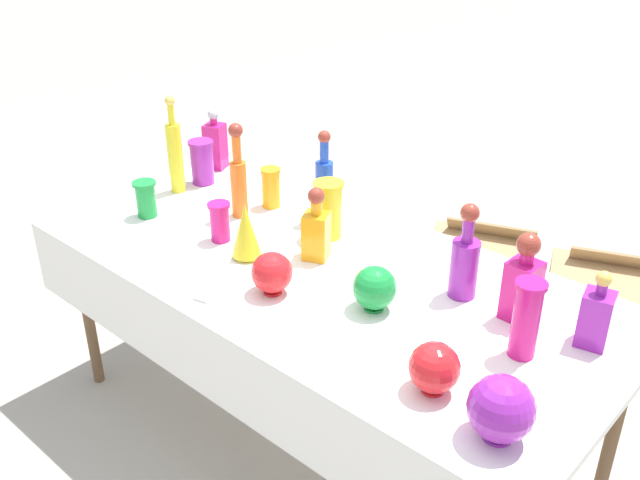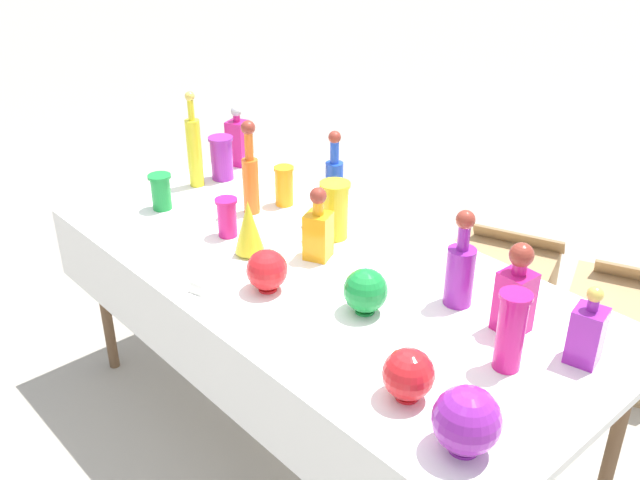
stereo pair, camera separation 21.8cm
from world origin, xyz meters
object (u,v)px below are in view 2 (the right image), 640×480
object	(u,v)px
slender_vase_0	(161,190)
slender_vase_3	(511,329)
tall_bottle_1	(194,148)
round_bowl_2	(408,374)
round_bowl_0	(366,291)
tall_bottle_0	(460,268)
slender_vase_2	(335,209)
square_decanter_1	(238,140)
square_decanter_3	(587,332)
slender_vase_1	(227,216)
fluted_vase_0	(249,227)
tall_bottle_3	(250,174)
slender_vase_5	(284,184)
square_decanter_0	(318,229)
tall_bottle_2	(334,185)
round_bowl_3	(267,270)
square_decanter_2	(516,293)
round_bowl_1	(467,420)
slender_vase_4	(222,157)
cardboard_box_behind_left	(499,280)
cardboard_box_behind_right	(617,332)

from	to	relation	value
slender_vase_0	slender_vase_3	world-z (taller)	slender_vase_3
tall_bottle_1	round_bowl_2	size ratio (longest dim) A/B	2.85
round_bowl_0	round_bowl_2	world-z (taller)	round_bowl_0
round_bowl_2	tall_bottle_0	bearing A→B (deg)	113.34
slender_vase_2	round_bowl_0	bearing A→B (deg)	-32.39
square_decanter_1	square_decanter_3	bearing A→B (deg)	-5.16
round_bowl_0	slender_vase_3	bearing A→B (deg)	11.71
square_decanter_1	slender_vase_1	size ratio (longest dim) A/B	1.86
square_decanter_3	fluted_vase_0	size ratio (longest dim) A/B	1.17
tall_bottle_3	slender_vase_5	world-z (taller)	tall_bottle_3
square_decanter_0	fluted_vase_0	size ratio (longest dim) A/B	1.29
tall_bottle_0	tall_bottle_2	bearing A→B (deg)	170.46
slender_vase_0	slender_vase_3	size ratio (longest dim) A/B	0.61
square_decanter_0	round_bowl_3	size ratio (longest dim) A/B	1.86
tall_bottle_3	square_decanter_2	distance (m)	1.14
tall_bottle_0	tall_bottle_2	xyz separation A→B (m)	(-0.68, 0.11, 0.02)
tall_bottle_1	tall_bottle_3	distance (m)	0.36
slender_vase_3	round_bowl_1	size ratio (longest dim) A/B	1.38
slender_vase_4	slender_vase_2	bearing A→B (deg)	-1.21
slender_vase_0	round_bowl_2	distance (m)	1.40
slender_vase_0	slender_vase_1	xyz separation A→B (m)	(0.36, 0.06, 0.00)
round_bowl_1	round_bowl_0	bearing A→B (deg)	156.81
square_decanter_3	slender_vase_0	size ratio (longest dim) A/B	1.66
slender_vase_0	cardboard_box_behind_left	distance (m)	1.72
tall_bottle_3	square_decanter_0	world-z (taller)	tall_bottle_3
square_decanter_3	cardboard_box_behind_right	size ratio (longest dim) A/B	0.41
tall_bottle_1	tall_bottle_3	size ratio (longest dim) A/B	1.09
tall_bottle_0	slender_vase_1	world-z (taller)	tall_bottle_0
round_bowl_0	cardboard_box_behind_right	size ratio (longest dim) A/B	0.25
tall_bottle_1	square_decanter_2	bearing A→B (deg)	3.50
tall_bottle_1	round_bowl_2	bearing A→B (deg)	-13.43
slender_vase_2	round_bowl_1	xyz separation A→B (m)	(0.98, -0.51, -0.03)
tall_bottle_0	tall_bottle_1	world-z (taller)	tall_bottle_1
round_bowl_2	cardboard_box_behind_right	size ratio (longest dim) A/B	0.25
square_decanter_0	round_bowl_1	bearing A→B (deg)	-21.72
slender_vase_2	round_bowl_0	xyz separation A→B (m)	(0.42, -0.27, -0.04)
tall_bottle_1	cardboard_box_behind_left	distance (m)	1.62
fluted_vase_0	round_bowl_1	xyz separation A→B (m)	(1.08, -0.20, -0.02)
tall_bottle_0	square_decanter_2	world-z (taller)	tall_bottle_0
slender_vase_5	slender_vase_1	bearing A→B (deg)	-77.77
tall_bottle_1	square_decanter_1	distance (m)	0.29
round_bowl_0	cardboard_box_behind_left	world-z (taller)	round_bowl_0
fluted_vase_0	round_bowl_1	world-z (taller)	fluted_vase_0
square_decanter_0	slender_vase_1	size ratio (longest dim) A/B	1.79
slender_vase_0	fluted_vase_0	size ratio (longest dim) A/B	0.70
slender_vase_0	slender_vase_3	distance (m)	1.50
square_decanter_3	slender_vase_1	world-z (taller)	square_decanter_3
tall_bottle_2	square_decanter_0	size ratio (longest dim) A/B	1.36
tall_bottle_3	round_bowl_0	distance (m)	0.81
slender_vase_3	slender_vase_0	bearing A→B (deg)	-173.76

